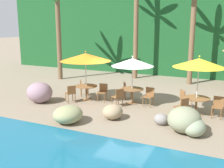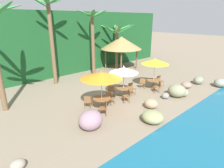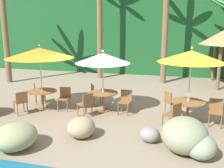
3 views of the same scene
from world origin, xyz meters
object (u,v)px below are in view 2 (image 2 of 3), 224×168
object	(u,v)px
dining_table_orange	(102,100)
palm_tree_fourth	(117,38)
palm_tree_second	(50,29)
chair_orange_left	(104,107)
chair_white_seaward	(132,88)
umbrella_yellow	(155,62)
palm_tree_third	(92,33)
dining_table_white	(123,89)
chair_white_inland	(111,90)
chair_yellow_left	(158,86)
chair_orange_inland	(88,101)
chair_yellow_inland	(143,82)
chair_yellow_seaward	(160,80)
umbrella_white	(124,70)
chair_white_left	(128,95)
palapa_hut	(121,43)
dining_table_yellow	(154,81)
umbrella_orange	(101,75)
chair_orange_seaward	(110,97)

from	to	relation	value
dining_table_orange	palm_tree_fourth	xyz separation A→B (m)	(7.80, 6.74, 2.75)
dining_table_orange	palm_tree_second	distance (m)	7.59
chair_orange_left	chair_white_seaward	distance (m)	3.76
umbrella_yellow	palm_tree_third	distance (m)	6.50
dining_table_white	chair_white_inland	xyz separation A→B (m)	(-0.54, 0.66, -0.10)
chair_yellow_left	chair_orange_left	bearing A→B (deg)	179.91
chair_orange_inland	chair_yellow_left	bearing A→B (deg)	-14.03
chair_yellow_inland	chair_yellow_seaward	bearing A→B (deg)	-22.93
umbrella_white	chair_white_left	size ratio (longest dim) A/B	2.65
dining_table_white	palapa_hut	size ratio (longest dim) A/B	0.25
chair_orange_inland	chair_white_inland	world-z (taller)	same
chair_yellow_left	dining_table_yellow	bearing A→B (deg)	59.80
chair_white_seaward	palm_tree_third	distance (m)	6.80
dining_table_white	chair_white_seaward	size ratio (longest dim) A/B	1.26
umbrella_white	chair_white_seaward	distance (m)	1.72
chair_white_seaward	dining_table_yellow	world-z (taller)	chair_white_seaward
umbrella_yellow	palapa_hut	size ratio (longest dim) A/B	0.57
umbrella_orange	umbrella_white	xyz separation A→B (m)	(2.30, 0.39, -0.17)
chair_orange_inland	palapa_hut	distance (m)	10.64
umbrella_yellow	dining_table_yellow	size ratio (longest dim) A/B	2.28
chair_orange_inland	chair_yellow_left	world-z (taller)	same
palm_tree_third	palm_tree_fourth	xyz separation A→B (m)	(3.72, 0.63, -0.69)
dining_table_white	chair_yellow_left	size ratio (longest dim) A/B	1.26
chair_orange_inland	palm_tree_third	bearing A→B (deg)	49.56
umbrella_yellow	palapa_hut	distance (m)	6.93
chair_orange_left	palapa_hut	size ratio (longest dim) A/B	0.20
umbrella_yellow	chair_white_inland	bearing A→B (deg)	163.46
umbrella_yellow	dining_table_yellow	xyz separation A→B (m)	(0.00, 0.00, -1.60)
dining_table_yellow	palm_tree_second	distance (m)	9.15
dining_table_orange	chair_orange_inland	xyz separation A→B (m)	(-0.58, 0.63, -0.10)
palm_tree_third	palapa_hut	bearing A→B (deg)	3.17
chair_orange_left	palm_tree_third	bearing A→B (deg)	56.56
chair_white_inland	umbrella_yellow	world-z (taller)	umbrella_yellow
chair_orange_seaward	chair_yellow_left	size ratio (longest dim) A/B	1.00
chair_yellow_left	palm_tree_fourth	xyz separation A→B (m)	(2.90, 7.48, 2.85)
chair_yellow_seaward	palm_tree_fourth	world-z (taller)	palm_tree_fourth
chair_yellow_inland	palm_tree_third	world-z (taller)	palm_tree_third
chair_orange_inland	chair_yellow_seaward	distance (m)	6.80
chair_yellow_inland	palm_tree_fourth	size ratio (longest dim) A/B	0.18
palm_tree_second	palapa_hut	xyz separation A→B (m)	(7.86, -0.15, -1.73)
umbrella_yellow	chair_yellow_left	bearing A→B (deg)	-120.20
palm_tree_second	palm_tree_third	distance (m)	3.91
umbrella_white	chair_white_inland	xyz separation A→B (m)	(-0.54, 0.66, -1.49)
dining_table_orange	chair_yellow_left	bearing A→B (deg)	-8.64
dining_table_white	chair_yellow_left	xyz separation A→B (m)	(2.60, -1.13, -0.10)
chair_orange_inland	chair_white_seaward	world-z (taller)	same
chair_white_inland	chair_white_left	distance (m)	1.44
chair_white_seaward	chair_yellow_inland	distance (m)	1.60
umbrella_yellow	umbrella_orange	bearing A→B (deg)	179.93
dining_table_orange	palm_tree_third	xyz separation A→B (m)	(4.09, 6.10, 3.44)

